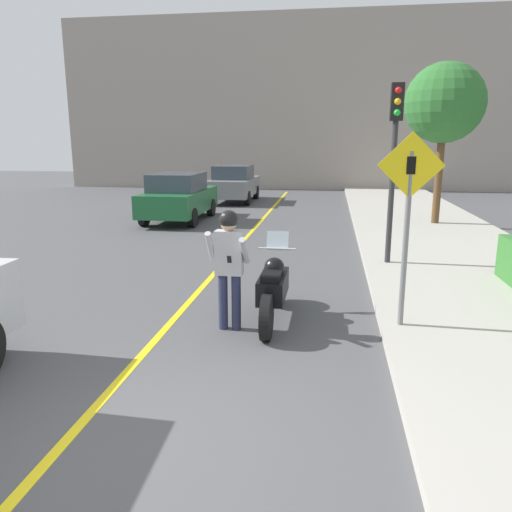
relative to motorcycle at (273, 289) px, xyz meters
The scene contains 10 objects.
ground_plane 3.76m from the motorcycle, 105.02° to the right, with size 80.00×80.00×0.00m, color #4C4C4F.
road_center_line 2.91m from the motorcycle, 123.14° to the left, with size 0.12×36.00×0.01m.
building_backdrop 22.84m from the motorcycle, 92.47° to the left, with size 28.00×1.20×9.71m.
motorcycle is the anchor object (origin of this frame).
person_biker 0.97m from the motorcycle, 141.38° to the right, with size 0.59×0.49×1.81m.
crossing_sign 2.32m from the motorcycle, ahead, with size 0.91×0.08×2.76m.
traffic_light 4.81m from the motorcycle, 59.68° to the left, with size 0.26×0.30×3.80m.
street_tree 10.97m from the motorcycle, 65.80° to the left, with size 2.48×2.48×5.03m.
parked_car_green 10.49m from the motorcycle, 115.01° to the left, with size 1.88×4.20×1.68m.
parked_car_grey 15.83m from the motorcycle, 103.13° to the left, with size 1.88×4.20×1.68m.
Camera 1 is at (1.80, -3.83, 2.77)m, focal length 35.00 mm.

